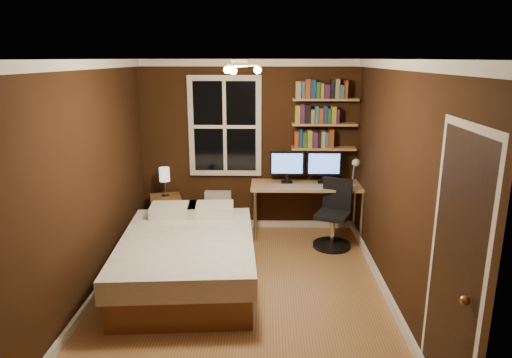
{
  "coord_description": "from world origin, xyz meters",
  "views": [
    {
      "loc": [
        0.27,
        -4.52,
        2.51
      ],
      "look_at": [
        0.14,
        0.45,
        1.19
      ],
      "focal_mm": 32.0,
      "sensor_mm": 36.0,
      "label": 1
    }
  ],
  "objects_px": {
    "desk": "(307,188)",
    "bed": "(188,258)",
    "monitor_left": "(287,167)",
    "office_chair": "(333,222)",
    "nightstand": "(167,214)",
    "bedside_lamp": "(165,182)",
    "radiator": "(218,210)",
    "desk_lamp": "(354,172)",
    "monitor_right": "(324,167)"
  },
  "relations": [
    {
      "from": "radiator",
      "to": "monitor_right",
      "type": "xyz_separation_m",
      "value": [
        1.55,
        -0.13,
        0.7
      ]
    },
    {
      "from": "desk",
      "to": "office_chair",
      "type": "bearing_deg",
      "value": -51.34
    },
    {
      "from": "monitor_left",
      "to": "office_chair",
      "type": "height_order",
      "value": "monitor_left"
    },
    {
      "from": "nightstand",
      "to": "monitor_left",
      "type": "relative_size",
      "value": 1.1
    },
    {
      "from": "radiator",
      "to": "desk_lamp",
      "type": "relative_size",
      "value": 1.33
    },
    {
      "from": "desk",
      "to": "bed",
      "type": "bearing_deg",
      "value": -134.31
    },
    {
      "from": "nightstand",
      "to": "office_chair",
      "type": "height_order",
      "value": "office_chair"
    },
    {
      "from": "radiator",
      "to": "desk_lamp",
      "type": "height_order",
      "value": "desk_lamp"
    },
    {
      "from": "radiator",
      "to": "monitor_left",
      "type": "relative_size",
      "value": 1.18
    },
    {
      "from": "monitor_left",
      "to": "desk_lamp",
      "type": "height_order",
      "value": "monitor_left"
    },
    {
      "from": "radiator",
      "to": "desk_lamp",
      "type": "xyz_separation_m",
      "value": [
        1.94,
        -0.36,
        0.69
      ]
    },
    {
      "from": "desk_lamp",
      "to": "radiator",
      "type": "bearing_deg",
      "value": 169.54
    },
    {
      "from": "radiator",
      "to": "desk",
      "type": "relative_size",
      "value": 0.36
    },
    {
      "from": "desk_lamp",
      "to": "office_chair",
      "type": "relative_size",
      "value": 0.47
    },
    {
      "from": "bedside_lamp",
      "to": "desk",
      "type": "relative_size",
      "value": 0.27
    },
    {
      "from": "bed",
      "to": "radiator",
      "type": "height_order",
      "value": "bed"
    },
    {
      "from": "office_chair",
      "to": "nightstand",
      "type": "bearing_deg",
      "value": -168.59
    },
    {
      "from": "bedside_lamp",
      "to": "desk",
      "type": "bearing_deg",
      "value": -2.0
    },
    {
      "from": "nightstand",
      "to": "monitor_right",
      "type": "relative_size",
      "value": 1.1
    },
    {
      "from": "nightstand",
      "to": "desk_lamp",
      "type": "relative_size",
      "value": 1.24
    },
    {
      "from": "desk",
      "to": "office_chair",
      "type": "height_order",
      "value": "office_chair"
    },
    {
      "from": "desk_lamp",
      "to": "desk",
      "type": "bearing_deg",
      "value": 167.08
    },
    {
      "from": "bedside_lamp",
      "to": "desk_lamp",
      "type": "xyz_separation_m",
      "value": [
        2.7,
        -0.22,
        0.22
      ]
    },
    {
      "from": "bed",
      "to": "desk_lamp",
      "type": "relative_size",
      "value": 4.91
    },
    {
      "from": "bedside_lamp",
      "to": "office_chair",
      "type": "xyz_separation_m",
      "value": [
        2.4,
        -0.49,
        -0.41
      ]
    },
    {
      "from": "bedside_lamp",
      "to": "monitor_left",
      "type": "distance_m",
      "value": 1.79
    },
    {
      "from": "nightstand",
      "to": "desk",
      "type": "height_order",
      "value": "desk"
    },
    {
      "from": "monitor_left",
      "to": "radiator",
      "type": "bearing_deg",
      "value": 172.54
    },
    {
      "from": "monitor_right",
      "to": "bedside_lamp",
      "type": "bearing_deg",
      "value": -179.79
    },
    {
      "from": "office_chair",
      "to": "radiator",
      "type": "bearing_deg",
      "value": -178.05
    },
    {
      "from": "bedside_lamp",
      "to": "monitor_left",
      "type": "xyz_separation_m",
      "value": [
        1.78,
        0.01,
        0.23
      ]
    },
    {
      "from": "desk",
      "to": "desk_lamp",
      "type": "xyz_separation_m",
      "value": [
        0.63,
        -0.14,
        0.28
      ]
    },
    {
      "from": "bed",
      "to": "office_chair",
      "type": "xyz_separation_m",
      "value": [
        1.81,
        1.1,
        0.05
      ]
    },
    {
      "from": "nightstand",
      "to": "monitor_left",
      "type": "distance_m",
      "value": 1.92
    },
    {
      "from": "bedside_lamp",
      "to": "desk_lamp",
      "type": "relative_size",
      "value": 0.99
    },
    {
      "from": "radiator",
      "to": "desk_lamp",
      "type": "bearing_deg",
      "value": -10.46
    },
    {
      "from": "radiator",
      "to": "monitor_right",
      "type": "relative_size",
      "value": 1.18
    },
    {
      "from": "nightstand",
      "to": "monitor_left",
      "type": "xyz_separation_m",
      "value": [
        1.78,
        0.01,
        0.72
      ]
    },
    {
      "from": "nightstand",
      "to": "bedside_lamp",
      "type": "height_order",
      "value": "bedside_lamp"
    },
    {
      "from": "nightstand",
      "to": "bedside_lamp",
      "type": "bearing_deg",
      "value": 0.0
    },
    {
      "from": "desk",
      "to": "monitor_left",
      "type": "height_order",
      "value": "monitor_left"
    },
    {
      "from": "bed",
      "to": "monitor_right",
      "type": "height_order",
      "value": "monitor_right"
    },
    {
      "from": "bed",
      "to": "bedside_lamp",
      "type": "relative_size",
      "value": 4.97
    },
    {
      "from": "nightstand",
      "to": "bedside_lamp",
      "type": "xyz_separation_m",
      "value": [
        0.0,
        0.0,
        0.49
      ]
    },
    {
      "from": "monitor_right",
      "to": "office_chair",
      "type": "xyz_separation_m",
      "value": [
        0.1,
        -0.5,
        -0.65
      ]
    },
    {
      "from": "bed",
      "to": "radiator",
      "type": "bearing_deg",
      "value": 80.04
    },
    {
      "from": "bedside_lamp",
      "to": "desk",
      "type": "height_order",
      "value": "bedside_lamp"
    },
    {
      "from": "monitor_right",
      "to": "radiator",
      "type": "bearing_deg",
      "value": 175.07
    },
    {
      "from": "bed",
      "to": "monitor_left",
      "type": "relative_size",
      "value": 4.35
    },
    {
      "from": "radiator",
      "to": "monitor_right",
      "type": "height_order",
      "value": "monitor_right"
    }
  ]
}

